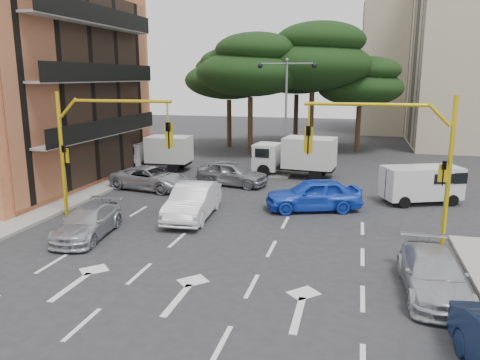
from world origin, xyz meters
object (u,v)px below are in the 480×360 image
object	(u,v)px
car_silver_cross_b	(232,173)
box_truck_a	(157,153)
car_blue_compact	(313,194)
car_silver_parked	(433,274)
car_silver_wagon	(88,222)
signal_mast_left	(94,138)
car_silver_cross_a	(151,178)
box_truck_b	(295,157)
street_lamp_center	(286,94)
van_white	(421,185)
car_white_hatch	(193,201)
signal_mast_right	(402,149)

from	to	relation	value
car_silver_cross_b	box_truck_a	world-z (taller)	box_truck_a
car_blue_compact	car_silver_parked	world-z (taller)	car_blue_compact
car_silver_wagon	car_silver_parked	size ratio (longest dim) A/B	0.97
signal_mast_left	car_blue_compact	xyz separation A→B (m)	(9.84, 3.94, -3.06)
box_truck_a	car_blue_compact	bearing A→B (deg)	-125.28
signal_mast_left	car_silver_wagon	size ratio (longest dim) A/B	1.37
car_silver_cross_b	box_truck_a	distance (m)	7.43
car_silver_cross_a	box_truck_b	xyz separation A→B (m)	(7.92, 5.80, 0.68)
car_silver_wagon	box_truck_b	bearing A→B (deg)	57.30
car_blue_compact	box_truck_a	bearing A→B (deg)	-141.70
car_silver_cross_b	box_truck_b	xyz separation A→B (m)	(3.43, 3.55, 0.59)
street_lamp_center	car_blue_compact	world-z (taller)	street_lamp_center
box_truck_b	car_silver_parked	bearing A→B (deg)	-151.69
car_blue_compact	car_silver_cross_b	world-z (taller)	car_blue_compact
car_silver_cross_a	van_white	size ratio (longest dim) A/B	1.21
car_silver_cross_b	car_silver_parked	size ratio (longest dim) A/B	0.99
car_silver_cross_b	box_truck_b	bearing A→B (deg)	-32.21
signal_mast_left	car_silver_cross_a	size ratio (longest dim) A/B	1.22
car_blue_compact	car_white_hatch	bearing A→B (deg)	-81.96
signal_mast_left	car_silver_wagon	bearing A→B (deg)	-68.80
street_lamp_center	car_silver_cross_a	distance (m)	11.55
car_white_hatch	van_white	size ratio (longest dim) A/B	1.23
signal_mast_right	car_silver_parked	xyz separation A→B (m)	(0.80, -4.59, -3.23)
box_truck_a	car_silver_parked	bearing A→B (deg)	-136.84
street_lamp_center	car_silver_cross_a	world-z (taller)	street_lamp_center
signal_mast_right	street_lamp_center	world-z (taller)	street_lamp_center
signal_mast_right	van_white	distance (m)	7.55
car_blue_compact	car_silver_cross_b	bearing A→B (deg)	-147.35
street_lamp_center	van_white	world-z (taller)	street_lamp_center
car_silver_parked	box_truck_b	distance (m)	17.74
street_lamp_center	car_white_hatch	bearing A→B (deg)	-100.77
car_blue_compact	box_truck_b	distance (m)	8.20
car_blue_compact	car_silver_cross_a	size ratio (longest dim) A/B	0.98
car_silver_cross_a	box_truck_a	distance (m)	6.08
box_truck_b	street_lamp_center	bearing A→B (deg)	31.46
car_white_hatch	car_silver_cross_b	size ratio (longest dim) A/B	1.11
signal_mast_left	van_white	xyz separation A→B (m)	(15.30, 6.78, -2.87)
signal_mast_left	car_silver_cross_b	size ratio (longest dim) A/B	1.33
car_silver_cross_a	box_truck_b	world-z (taller)	box_truck_b
car_silver_cross_a	car_silver_cross_b	world-z (taller)	car_silver_cross_b
car_silver_parked	car_silver_cross_b	bearing A→B (deg)	125.74
car_white_hatch	car_silver_cross_a	distance (m)	6.63
car_silver_cross_a	box_truck_a	bearing A→B (deg)	29.87
car_white_hatch	van_white	world-z (taller)	van_white
car_blue_compact	van_white	xyz separation A→B (m)	(5.46, 2.84, 0.19)
car_blue_compact	box_truck_b	bearing A→B (deg)	175.71
van_white	car_white_hatch	bearing A→B (deg)	-85.39
van_white	box_truck_b	xyz separation A→B (m)	(-7.50, 5.09, 0.35)
car_silver_wagon	van_white	size ratio (longest dim) A/B	1.08
car_silver_cross_a	box_truck_a	size ratio (longest dim) A/B	0.98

